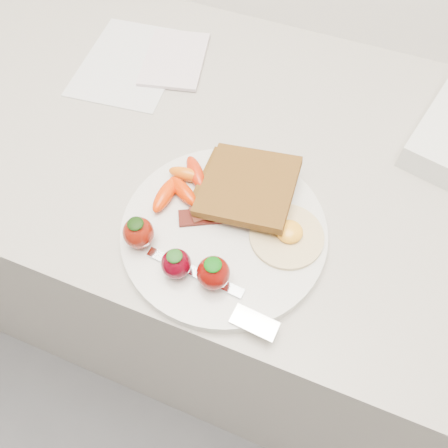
% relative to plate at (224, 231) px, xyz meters
% --- Properties ---
extents(counter, '(2.00, 0.60, 0.90)m').
position_rel_plate_xyz_m(counter, '(-0.02, 0.16, -0.46)').
color(counter, gray).
rests_on(counter, ground).
extents(plate, '(0.27, 0.27, 0.02)m').
position_rel_plate_xyz_m(plate, '(0.00, 0.00, 0.00)').
color(plate, silver).
rests_on(plate, counter).
extents(toast_lower, '(0.10, 0.10, 0.01)m').
position_rel_plate_xyz_m(toast_lower, '(-0.01, 0.07, 0.02)').
color(toast_lower, black).
rests_on(toast_lower, plate).
extents(toast_upper, '(0.13, 0.13, 0.03)m').
position_rel_plate_xyz_m(toast_upper, '(0.01, 0.06, 0.03)').
color(toast_upper, '#513113').
rests_on(toast_upper, toast_lower).
extents(fried_egg, '(0.11, 0.11, 0.02)m').
position_rel_plate_xyz_m(fried_egg, '(0.08, 0.02, 0.01)').
color(fried_egg, beige).
rests_on(fried_egg, plate).
extents(bacon_strips, '(0.11, 0.09, 0.01)m').
position_rel_plate_xyz_m(bacon_strips, '(-0.01, 0.02, 0.01)').
color(bacon_strips, black).
rests_on(bacon_strips, plate).
extents(baby_carrots, '(0.06, 0.11, 0.02)m').
position_rel_plate_xyz_m(baby_carrots, '(-0.08, 0.04, 0.02)').
color(baby_carrots, orange).
rests_on(baby_carrots, plate).
extents(strawberries, '(0.15, 0.06, 0.05)m').
position_rel_plate_xyz_m(strawberries, '(-0.03, -0.07, 0.03)').
color(strawberries, maroon).
rests_on(strawberries, plate).
extents(fork, '(0.18, 0.06, 0.00)m').
position_rel_plate_xyz_m(fork, '(0.03, -0.09, 0.01)').
color(fork, silver).
rests_on(fork, plate).
extents(paper_sheet, '(0.18, 0.23, 0.00)m').
position_rel_plate_xyz_m(paper_sheet, '(-0.28, 0.26, -0.01)').
color(paper_sheet, silver).
rests_on(paper_sheet, counter).
extents(notepad, '(0.13, 0.17, 0.01)m').
position_rel_plate_xyz_m(notepad, '(-0.21, 0.29, -0.00)').
color(notepad, silver).
rests_on(notepad, paper_sheet).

